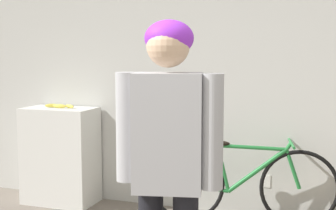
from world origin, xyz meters
TOP-DOWN VIEW (x-y plane):
  - wall_back at (0.00, 2.82)m, footprint 8.00×0.07m
  - side_shelf at (-1.53, 2.56)m, footprint 0.73×0.43m
  - person at (0.28, 0.71)m, footprint 0.59×0.30m
  - bicycle at (0.36, 2.54)m, footprint 1.69×0.47m
  - banana at (-1.52, 2.56)m, footprint 0.35×0.10m

SIDE VIEW (x-z plane):
  - bicycle at x=0.36m, z-range -0.01..0.77m
  - side_shelf at x=-1.53m, z-range 0.00..0.99m
  - banana at x=-1.52m, z-range 0.99..1.03m
  - person at x=0.28m, z-range 0.19..1.91m
  - wall_back at x=0.00m, z-range 0.00..2.60m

